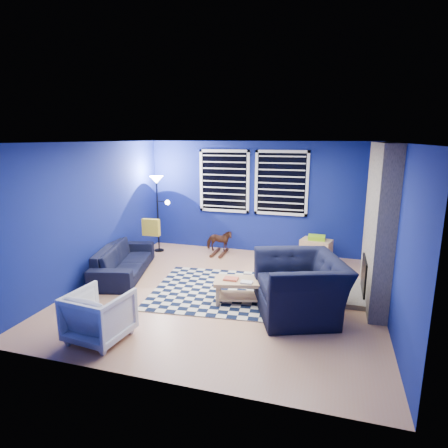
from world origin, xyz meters
name	(u,v)px	position (x,y,z in m)	size (l,w,h in m)	color
floor	(226,292)	(0.00, 0.00, 0.00)	(5.00, 5.00, 0.00)	tan
ceiling	(226,142)	(0.00, 0.00, 2.50)	(5.00, 5.00, 0.00)	white
wall_back	(257,198)	(0.00, 2.50, 1.25)	(5.00, 5.00, 0.00)	navy
wall_left	(93,212)	(-2.50, 0.00, 1.25)	(5.00, 5.00, 0.00)	navy
wall_right	(392,231)	(2.50, 0.00, 1.25)	(5.00, 5.00, 0.00)	navy
fireplace	(377,227)	(2.36, 0.50, 1.20)	(0.65, 2.00, 2.50)	gray
window_left	(224,181)	(-0.75, 2.46, 1.60)	(1.17, 0.06, 1.42)	black
window_right	(281,183)	(0.55, 2.46, 1.60)	(1.17, 0.06, 1.42)	black
tv	(375,199)	(2.45, 2.00, 1.40)	(0.07, 1.00, 0.58)	black
rug	(227,291)	(0.02, 0.04, 0.01)	(2.50, 2.00, 0.02)	black
sofa	(124,260)	(-2.10, 0.27, 0.28)	(0.76, 1.94, 0.57)	black
armchair_big	(300,286)	(1.27, -0.45, 0.43)	(1.17, 1.34, 0.87)	black
armchair_bent	(100,315)	(-1.14, -1.91, 0.33)	(0.71, 0.73, 0.66)	gray
rocking_horse	(219,241)	(-0.73, 2.00, 0.31)	(0.58, 0.26, 0.49)	#472716
coffee_table	(240,286)	(0.33, -0.32, 0.28)	(0.89, 0.64, 0.40)	tan
cabinet	(316,251)	(1.38, 2.01, 0.26)	(0.69, 0.54, 0.59)	tan
floor_lamp	(158,190)	(-2.13, 1.86, 1.42)	(0.47, 0.29, 1.73)	black
throw_pillow	(151,227)	(-1.95, 1.13, 0.74)	(0.37, 0.11, 0.35)	gold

